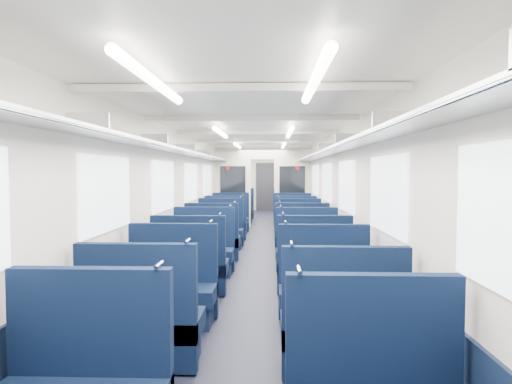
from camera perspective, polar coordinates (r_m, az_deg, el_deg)
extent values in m
cube|color=black|center=(9.65, 0.44, -7.12)|extent=(2.80, 18.00, 0.01)
cube|color=silver|center=(9.53, 0.44, 6.94)|extent=(2.80, 18.00, 0.01)
cube|color=beige|center=(9.66, -7.89, -0.12)|extent=(0.02, 18.00, 2.35)
cube|color=black|center=(9.73, -7.77, -4.97)|extent=(0.03, 17.90, 0.70)
cube|color=beige|center=(9.58, 8.84, -0.14)|extent=(0.02, 18.00, 2.35)
cube|color=black|center=(9.66, 8.72, -5.04)|extent=(0.03, 17.90, 0.70)
cube|color=beige|center=(18.51, 1.18, 1.25)|extent=(2.80, 0.02, 2.35)
cube|color=#B2B5BA|center=(9.62, -6.86, 4.62)|extent=(0.34, 17.40, 0.04)
cylinder|color=silver|center=(9.59, -5.80, 4.51)|extent=(0.02, 17.40, 0.02)
cube|color=#B2B5BA|center=(3.82, -20.98, 8.60)|extent=(0.34, 0.03, 0.14)
cube|color=#B2B5BA|center=(5.71, -13.08, 6.69)|extent=(0.34, 0.03, 0.14)
cube|color=#B2B5BA|center=(7.65, -9.18, 5.70)|extent=(0.34, 0.03, 0.14)
cube|color=#B2B5BA|center=(9.62, -6.87, 5.09)|extent=(0.34, 0.03, 0.14)
cube|color=#B2B5BA|center=(11.60, -5.35, 4.69)|extent=(0.34, 0.03, 0.14)
cube|color=#B2B5BA|center=(13.59, -4.27, 4.40)|extent=(0.34, 0.03, 0.14)
cube|color=#B2B5BA|center=(15.58, -3.47, 4.19)|extent=(0.34, 0.03, 0.14)
cube|color=#B2B5BA|center=(17.57, -2.85, 4.02)|extent=(0.34, 0.03, 0.14)
cube|color=#B2B5BA|center=(9.56, 7.80, 4.62)|extent=(0.34, 17.40, 0.04)
cylinder|color=silver|center=(9.54, 6.72, 4.51)|extent=(0.02, 17.40, 0.02)
cube|color=#B2B5BA|center=(3.65, 17.51, 8.93)|extent=(0.34, 0.03, 0.14)
cube|color=#B2B5BA|center=(5.60, 11.99, 6.79)|extent=(0.34, 0.03, 0.14)
cube|color=#B2B5BA|center=(7.57, 9.35, 5.73)|extent=(0.34, 0.03, 0.14)
cube|color=#B2B5BA|center=(9.56, 7.80, 5.10)|extent=(0.34, 0.03, 0.14)
cube|color=#B2B5BA|center=(11.55, 6.79, 4.69)|extent=(0.34, 0.03, 0.14)
cube|color=#B2B5BA|center=(13.54, 6.08, 4.40)|extent=(0.34, 0.03, 0.14)
cube|color=#B2B5BA|center=(15.54, 5.55, 4.18)|extent=(0.34, 0.03, 0.14)
cube|color=#B2B5BA|center=(17.53, 5.14, 4.02)|extent=(0.34, 0.03, 0.14)
cube|color=white|center=(4.61, -18.80, -0.25)|extent=(0.02, 1.30, 0.75)
cube|color=white|center=(6.80, -11.92, 0.74)|extent=(0.02, 1.30, 0.75)
cube|color=white|center=(9.05, -8.43, 1.25)|extent=(0.02, 1.30, 0.75)
cube|color=white|center=(11.32, -6.33, 1.55)|extent=(0.02, 1.30, 0.75)
cube|color=white|center=(14.10, -4.69, 1.78)|extent=(0.02, 1.30, 0.75)
cube|color=white|center=(16.38, -3.75, 1.91)|extent=(0.02, 1.30, 0.75)
cube|color=white|center=(4.45, 16.63, -0.32)|extent=(0.02, 1.30, 0.75)
cube|color=white|center=(6.70, 11.65, 0.72)|extent=(0.02, 1.30, 0.75)
cube|color=white|center=(8.97, 9.18, 1.23)|extent=(0.02, 1.30, 0.75)
cube|color=white|center=(11.26, 7.71, 1.53)|extent=(0.02, 1.30, 0.75)
cube|color=white|center=(14.05, 6.57, 1.77)|extent=(0.02, 1.30, 0.75)
cube|color=white|center=(16.34, 5.93, 1.90)|extent=(0.02, 1.30, 0.75)
cube|color=beige|center=(3.57, -2.19, 13.42)|extent=(2.70, 0.06, 0.06)
cube|color=beige|center=(5.55, -0.67, 9.58)|extent=(2.70, 0.06, 0.06)
cube|color=beige|center=(7.53, 0.04, 7.76)|extent=(2.70, 0.06, 0.06)
cube|color=beige|center=(9.53, 0.44, 6.70)|extent=(2.70, 0.06, 0.06)
cube|color=beige|center=(11.52, 0.71, 6.01)|extent=(2.70, 0.06, 0.06)
cube|color=beige|center=(13.52, 0.90, 5.52)|extent=(2.70, 0.06, 0.06)
cube|color=beige|center=(15.52, 1.04, 5.16)|extent=(2.70, 0.06, 0.06)
cube|color=beige|center=(17.52, 1.14, 4.88)|extent=(2.70, 0.06, 0.06)
cylinder|color=white|center=(3.17, -13.15, 13.82)|extent=(0.07, 1.60, 0.07)
cylinder|color=white|center=(7.07, -4.60, 7.68)|extent=(0.07, 1.60, 0.07)
cylinder|color=white|center=(10.55, -2.41, 6.04)|extent=(0.07, 1.60, 0.07)
cylinder|color=white|center=(15.04, -1.10, 5.05)|extent=(0.07, 1.60, 0.07)
cylinder|color=white|center=(3.08, 7.70, 14.19)|extent=(0.07, 1.60, 0.07)
cylinder|color=white|center=(7.03, 4.42, 7.71)|extent=(0.07, 1.60, 0.07)
cylinder|color=white|center=(10.52, 3.60, 6.05)|extent=(0.07, 1.60, 0.07)
cylinder|color=white|center=(15.02, 3.11, 5.05)|extent=(0.07, 1.60, 0.07)
cube|color=black|center=(18.45, 1.18, 0.70)|extent=(0.75, 0.06, 2.00)
cube|color=beige|center=(12.98, -3.02, 0.62)|extent=(1.05, 0.08, 2.35)
cube|color=black|center=(12.93, -3.04, 1.61)|extent=(0.76, 0.02, 0.80)
cylinder|color=red|center=(12.93, -3.71, 3.16)|extent=(0.12, 0.01, 0.12)
cube|color=beige|center=(12.95, 4.72, 0.61)|extent=(1.05, 0.08, 2.35)
cube|color=black|center=(12.89, 4.73, 1.60)|extent=(0.76, 0.02, 0.80)
cylinder|color=red|center=(12.89, 5.41, 3.16)|extent=(0.12, 0.01, 0.12)
cube|color=beige|center=(12.94, 0.85, 5.05)|extent=(0.70, 0.08, 0.35)
cube|color=#0A1732|center=(2.99, -20.64, -19.11)|extent=(0.98, 0.09, 1.05)
cylinder|color=silver|center=(2.70, -12.53, -9.25)|extent=(0.02, 0.15, 0.02)
cube|color=#0A1732|center=(2.75, 14.91, -21.00)|extent=(0.98, 0.09, 1.05)
cylinder|color=silver|center=(2.52, 5.64, -10.06)|extent=(0.02, 0.15, 0.02)
cube|color=#0A1732|center=(4.03, -14.32, -16.32)|extent=(0.98, 0.52, 0.17)
cube|color=black|center=(4.10, -14.29, -19.11)|extent=(0.91, 0.41, 0.25)
cube|color=#0A1732|center=(3.78, -15.29, -14.35)|extent=(0.98, 0.09, 1.05)
cylinder|color=silver|center=(3.55, -8.92, -6.34)|extent=(0.02, 0.15, 0.02)
cube|color=#0A1732|center=(3.84, 10.98, -17.25)|extent=(0.98, 0.52, 0.17)
cube|color=black|center=(3.92, 10.95, -20.15)|extent=(0.91, 0.41, 0.25)
cube|color=#0A1732|center=(3.58, 11.55, -15.26)|extent=(0.98, 0.09, 1.05)
cylinder|color=silver|center=(3.41, 4.66, -6.70)|extent=(0.02, 0.15, 0.02)
cube|color=#0A1732|center=(4.89, -11.20, -12.88)|extent=(0.98, 0.52, 0.17)
cube|color=black|center=(4.95, -11.18, -15.23)|extent=(0.91, 0.41, 0.25)
cube|color=#0A1732|center=(5.04, -10.67, -9.97)|extent=(0.98, 0.09, 1.05)
cylinder|color=silver|center=(4.87, -5.92, -3.87)|extent=(0.02, 0.15, 0.02)
cube|color=#0A1732|center=(4.77, 9.08, -13.25)|extent=(0.98, 0.52, 0.17)
cube|color=black|center=(4.83, 9.06, -15.65)|extent=(0.91, 0.41, 0.25)
cube|color=#0A1732|center=(4.92, 8.79, -10.25)|extent=(0.98, 0.09, 1.05)
cylinder|color=silver|center=(4.80, 3.87, -3.96)|extent=(0.02, 0.15, 0.02)
cube|color=#0A1732|center=(6.10, -8.43, -9.71)|extent=(0.98, 0.52, 0.17)
cube|color=black|center=(6.15, -8.41, -11.62)|extent=(0.91, 0.41, 0.25)
cube|color=#0A1732|center=(5.86, -8.82, -8.16)|extent=(0.98, 0.09, 1.05)
cylinder|color=silver|center=(5.72, -4.74, -2.89)|extent=(0.02, 0.15, 0.02)
cube|color=#0A1732|center=(6.11, 7.45, -9.68)|extent=(0.98, 0.52, 0.17)
cube|color=black|center=(6.16, 7.43, -11.60)|extent=(0.91, 0.41, 0.25)
cube|color=#0A1732|center=(5.86, 7.66, -8.14)|extent=(0.98, 0.09, 1.05)
cylinder|color=silver|center=(5.76, 3.55, -2.84)|extent=(0.02, 0.15, 0.02)
cube|color=#0A1732|center=(7.03, -7.00, -8.04)|extent=(0.98, 0.52, 0.17)
cube|color=black|center=(7.07, -6.99, -9.72)|extent=(0.91, 0.41, 0.25)
cube|color=#0A1732|center=(7.20, -6.74, -6.11)|extent=(0.98, 0.09, 1.05)
cylinder|color=silver|center=(7.09, -3.43, -1.80)|extent=(0.02, 0.15, 0.02)
cube|color=#0A1732|center=(6.96, 6.75, -8.15)|extent=(0.98, 0.52, 0.17)
cube|color=black|center=(7.00, 6.75, -9.84)|extent=(0.91, 0.41, 0.25)
cube|color=#0A1732|center=(7.13, 6.62, -6.19)|extent=(0.98, 0.09, 1.05)
cylinder|color=silver|center=(7.05, 3.26, -1.83)|extent=(0.02, 0.15, 0.02)
cube|color=#0A1732|center=(8.29, -5.60, -6.39)|extent=(0.98, 0.52, 0.17)
cube|color=black|center=(8.33, -5.59, -7.82)|extent=(0.91, 0.41, 0.25)
cube|color=#0A1732|center=(8.06, -5.80, -5.16)|extent=(0.98, 0.09, 1.05)
cylinder|color=silver|center=(7.95, -2.84, -1.31)|extent=(0.02, 0.15, 0.02)
cube|color=#0A1732|center=(8.35, 5.94, -6.33)|extent=(0.98, 0.52, 0.17)
cube|color=black|center=(8.38, 5.94, -7.75)|extent=(0.91, 0.41, 0.25)
cube|color=#0A1732|center=(8.11, 6.05, -5.11)|extent=(0.98, 0.09, 1.05)
cylinder|color=silver|center=(8.03, 3.10, -1.27)|extent=(0.02, 0.15, 0.02)
cube|color=#0A1732|center=(9.36, -4.72, -5.34)|extent=(0.98, 0.52, 0.17)
cube|color=black|center=(9.39, -4.71, -6.61)|extent=(0.91, 0.41, 0.25)
cube|color=#0A1732|center=(9.54, -4.57, -3.93)|extent=(0.98, 0.09, 1.05)
cylinder|color=silver|center=(9.46, -2.07, -0.67)|extent=(0.02, 0.15, 0.02)
cube|color=#0A1732|center=(9.28, 5.54, -5.41)|extent=(0.98, 0.52, 0.17)
cube|color=black|center=(9.31, 5.53, -6.70)|extent=(0.91, 0.41, 0.25)
cube|color=#0A1732|center=(9.46, 5.46, -3.99)|extent=(0.98, 0.09, 1.05)
cylinder|color=silver|center=(9.40, 2.94, -0.69)|extent=(0.02, 0.15, 0.02)
cube|color=#0A1732|center=(10.63, -3.90, -4.37)|extent=(0.98, 0.52, 0.17)
cube|color=black|center=(10.66, -3.90, -5.49)|extent=(0.91, 0.41, 0.25)
cube|color=#0A1732|center=(10.40, -4.03, -3.38)|extent=(0.98, 0.09, 1.05)
cylinder|color=silver|center=(10.32, -1.73, -0.38)|extent=(0.02, 0.15, 0.02)
cube|color=#0A1732|center=(10.55, 5.10, -4.43)|extent=(0.98, 0.52, 0.17)
cube|color=black|center=(10.58, 5.10, -5.56)|extent=(0.91, 0.41, 0.25)
cube|color=#0A1732|center=(10.32, 5.17, -3.43)|extent=(0.98, 0.09, 1.05)
cylinder|color=silver|center=(10.26, 2.86, -0.41)|extent=(0.02, 0.15, 0.02)
cube|color=#0A1732|center=(11.64, -3.39, -3.75)|extent=(0.98, 0.52, 0.17)
cube|color=black|center=(11.67, -3.39, -4.78)|extent=(0.91, 0.41, 0.25)
cube|color=#0A1732|center=(11.83, -3.30, -2.64)|extent=(0.98, 0.09, 1.05)
cylinder|color=silver|center=(11.76, -1.28, -0.01)|extent=(0.02, 0.15, 0.02)
cube|color=#0A1732|center=(11.54, 4.83, -3.81)|extent=(0.98, 0.52, 0.17)
cube|color=black|center=(11.57, 4.83, -4.85)|extent=(0.91, 0.41, 0.25)
cube|color=#0A1732|center=(11.73, 4.78, -2.69)|extent=(0.98, 0.09, 1.05)
cylinder|color=silver|center=(11.68, 2.75, -0.03)|extent=(0.02, 0.15, 0.02)
cube|color=#0A1732|center=(13.88, -2.52, -2.71)|extent=(0.98, 0.52, 0.17)
cube|color=black|center=(13.90, -2.52, -3.57)|extent=(0.91, 0.41, 0.25)
cube|color=#0A1732|center=(13.65, -2.59, -1.92)|extent=(0.98, 0.09, 1.05)
cylinder|color=silver|center=(13.59, -0.84, 0.36)|extent=(0.02, 0.15, 0.02)
cube|color=#0A1732|center=(13.79, 4.36, -2.75)|extent=(0.98, 0.52, 0.17)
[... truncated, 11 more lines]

